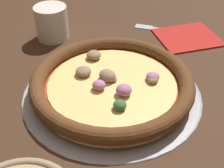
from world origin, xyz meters
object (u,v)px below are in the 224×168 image
object	(u,v)px
pizza	(112,83)
napkin	(188,37)
pizza_tray	(112,92)
fork	(162,29)
drinking_cup	(52,23)

from	to	relation	value
pizza	napkin	distance (m)	0.29
pizza_tray	pizza	size ratio (longest dim) A/B	1.11
pizza	fork	world-z (taller)	pizza
pizza	drinking_cup	world-z (taller)	drinking_cup
napkin	fork	distance (m)	0.07
pizza_tray	fork	size ratio (longest dim) A/B	2.49
pizza	fork	distance (m)	0.30
pizza_tray	pizza	xyz separation A→B (m)	(0.00, 0.00, 0.02)
drinking_cup	napkin	world-z (taller)	drinking_cup
drinking_cup	napkin	bearing A→B (deg)	-34.01
pizza_tray	pizza	world-z (taller)	pizza
drinking_cup	fork	bearing A→B (deg)	-25.03
pizza_tray	fork	distance (m)	0.30
pizza_tray	napkin	bearing A→B (deg)	15.77
pizza	napkin	xyz separation A→B (m)	(0.28, 0.08, -0.02)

